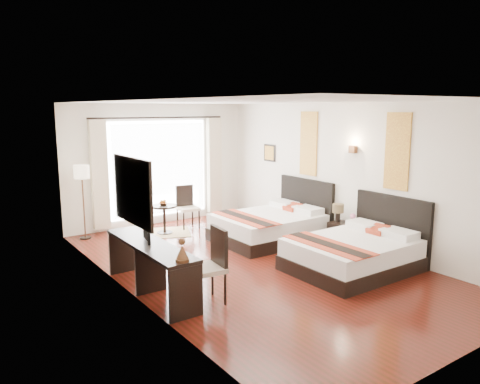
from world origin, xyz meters
TOP-DOWN VIEW (x-y plane):
  - floor at (0.00, 0.00)m, footprint 4.50×7.50m
  - ceiling at (0.00, 0.00)m, footprint 4.50×7.50m
  - wall_headboard at (2.25, 0.00)m, footprint 0.01×7.50m
  - wall_desk at (-2.25, 0.00)m, footprint 0.01×7.50m
  - wall_window at (0.00, 3.75)m, footprint 4.50×0.01m
  - wall_entry at (0.00, -3.75)m, footprint 4.50×0.01m
  - window_glass at (0.00, 3.73)m, footprint 2.40×0.02m
  - sheer_curtain at (0.00, 3.67)m, footprint 2.30×0.02m
  - drape_left at (-1.45, 3.63)m, footprint 0.35×0.14m
  - drape_right at (1.45, 3.63)m, footprint 0.35×0.14m
  - art_panel_near at (2.23, -1.14)m, footprint 0.03×0.50m
  - art_panel_far at (2.23, 1.08)m, footprint 0.03×0.50m
  - wall_sconce at (2.19, -0.18)m, footprint 0.10×0.14m
  - mirror_frame at (-2.22, -0.10)m, footprint 0.04×1.25m
  - mirror_glass at (-2.19, -0.10)m, footprint 0.01×1.12m
  - bed_near at (1.27, -1.14)m, footprint 2.08×1.62m
  - bed_far at (1.25, 1.08)m, footprint 2.12×1.65m
  - nightstand at (2.03, -0.18)m, footprint 0.42×0.52m
  - table_lamp at (2.00, -0.03)m, footprint 0.22×0.22m
  - vase at (2.04, -0.37)m, footprint 0.12×0.12m
  - console_desk at (-1.99, -0.10)m, footprint 0.50×2.20m
  - television at (-1.97, 0.19)m, footprint 0.37×0.74m
  - bronze_figurine at (-1.99, -1.10)m, footprint 0.18×0.18m
  - desk_chair at (-1.49, -0.87)m, footprint 0.54×0.54m
  - floor_lamp at (-1.89, 3.39)m, footprint 0.31×0.31m
  - side_table at (-0.35, 2.80)m, footprint 0.55×0.55m
  - fruit_bowl at (-0.36, 2.83)m, footprint 0.25×0.25m
  - window_chair at (0.32, 2.97)m, footprint 0.49×0.49m
  - jute_rug at (-0.46, 2.89)m, footprint 1.59×1.35m

SIDE VIEW (x-z plane):
  - floor at x=0.00m, z-range -0.01..0.00m
  - jute_rug at x=-0.46m, z-range 0.00..0.01m
  - nightstand at x=2.03m, z-range 0.00..0.50m
  - window_chair at x=0.32m, z-range -0.19..0.77m
  - bed_near at x=1.27m, z-range -0.28..0.89m
  - bed_far at x=1.25m, z-range -0.29..0.91m
  - side_table at x=-0.35m, z-range 0.00..0.63m
  - desk_chair at x=-1.49m, z-range -0.21..0.85m
  - console_desk at x=-1.99m, z-range 0.00..0.76m
  - vase at x=2.04m, z-range 0.50..0.62m
  - fruit_bowl at x=-0.36m, z-range 0.63..0.68m
  - table_lamp at x=2.00m, z-range 0.56..0.92m
  - bronze_figurine at x=-1.99m, z-range 0.75..1.03m
  - television at x=-1.97m, z-range 0.75..1.19m
  - drape_left at x=-1.45m, z-range 0.10..2.46m
  - drape_right at x=1.45m, z-range 0.10..2.46m
  - sheer_curtain at x=0.00m, z-range 0.25..2.35m
  - window_glass at x=0.00m, z-range 0.20..2.40m
  - floor_lamp at x=-1.89m, z-range 0.53..2.08m
  - wall_headboard at x=2.25m, z-range 0.00..2.80m
  - wall_desk at x=-2.25m, z-range 0.00..2.80m
  - wall_window at x=0.00m, z-range 0.00..2.80m
  - wall_entry at x=0.00m, z-range 0.00..2.80m
  - mirror_frame at x=-2.22m, z-range 1.08..2.02m
  - mirror_glass at x=-2.19m, z-range 1.14..1.96m
  - wall_sconce at x=2.19m, z-range 1.85..1.99m
  - art_panel_near at x=2.23m, z-range 1.27..2.62m
  - art_panel_far at x=2.23m, z-range 1.27..2.62m
  - ceiling at x=0.00m, z-range 2.78..2.80m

